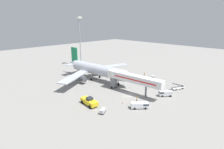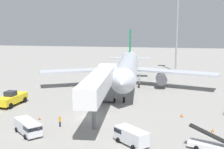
{
  "view_description": "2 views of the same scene",
  "coord_description": "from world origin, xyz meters",
  "px_view_note": "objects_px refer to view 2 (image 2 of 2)",
  "views": [
    {
      "loc": [
        -49.53,
        -39.48,
        26.84
      ],
      "look_at": [
        4.61,
        13.84,
        4.17
      ],
      "focal_mm": 29.2,
      "sensor_mm": 36.0,
      "label": 1
    },
    {
      "loc": [
        12.62,
        -45.11,
        15.1
      ],
      "look_at": [
        1.23,
        16.47,
        4.38
      ],
      "focal_mm": 47.13,
      "sensor_mm": 36.0,
      "label": 2
    }
  ],
  "objects_px": {
    "jet_bridge": "(101,82)",
    "safety_cone_charlie": "(39,118)",
    "safety_cone_bravo": "(182,115)",
    "apron_light_mast": "(178,9)",
    "service_van_mid_left": "(28,127)",
    "safety_cone_alpha": "(213,130)",
    "ground_crew_worker_midground": "(60,121)",
    "service_van_outer_right": "(131,135)",
    "pushback_tug": "(12,99)",
    "airplane_at_gate": "(127,68)",
    "belt_loader_truck": "(213,145)"
  },
  "relations": [
    {
      "from": "airplane_at_gate",
      "to": "safety_cone_charlie",
      "type": "bearing_deg",
      "value": -112.51
    },
    {
      "from": "apron_light_mast",
      "to": "service_van_outer_right",
      "type": "bearing_deg",
      "value": -96.74
    },
    {
      "from": "ground_crew_worker_midground",
      "to": "safety_cone_charlie",
      "type": "bearing_deg",
      "value": 149.61
    },
    {
      "from": "service_van_outer_right",
      "to": "ground_crew_worker_midground",
      "type": "xyz_separation_m",
      "value": [
        -11.14,
        4.51,
        -0.26
      ]
    },
    {
      "from": "ground_crew_worker_midground",
      "to": "apron_light_mast",
      "type": "distance_m",
      "value": 62.94
    },
    {
      "from": "safety_cone_alpha",
      "to": "apron_light_mast",
      "type": "height_order",
      "value": "apron_light_mast"
    },
    {
      "from": "jet_bridge",
      "to": "service_van_outer_right",
      "type": "relative_size",
      "value": 4.9
    },
    {
      "from": "jet_bridge",
      "to": "pushback_tug",
      "type": "height_order",
      "value": "jet_bridge"
    },
    {
      "from": "airplane_at_gate",
      "to": "apron_light_mast",
      "type": "bearing_deg",
      "value": 66.99
    },
    {
      "from": "safety_cone_bravo",
      "to": "apron_light_mast",
      "type": "relative_size",
      "value": 0.02
    },
    {
      "from": "pushback_tug",
      "to": "safety_cone_charlie",
      "type": "relative_size",
      "value": 13.46
    },
    {
      "from": "jet_bridge",
      "to": "safety_cone_alpha",
      "type": "xyz_separation_m",
      "value": [
        17.33,
        -4.7,
        -5.37
      ]
    },
    {
      "from": "apron_light_mast",
      "to": "safety_cone_charlie",
      "type": "bearing_deg",
      "value": -112.77
    },
    {
      "from": "ground_crew_worker_midground",
      "to": "safety_cone_alpha",
      "type": "bearing_deg",
      "value": 4.99
    },
    {
      "from": "belt_loader_truck",
      "to": "ground_crew_worker_midground",
      "type": "distance_m",
      "value": 21.66
    },
    {
      "from": "apron_light_mast",
      "to": "pushback_tug",
      "type": "bearing_deg",
      "value": -123.57
    },
    {
      "from": "pushback_tug",
      "to": "belt_loader_truck",
      "type": "distance_m",
      "value": 37.16
    },
    {
      "from": "safety_cone_alpha",
      "to": "apron_light_mast",
      "type": "xyz_separation_m",
      "value": [
        -3.67,
        55.24,
        19.44
      ]
    },
    {
      "from": "service_van_mid_left",
      "to": "safety_cone_charlie",
      "type": "relative_size",
      "value": 10.01
    },
    {
      "from": "pushback_tug",
      "to": "service_van_mid_left",
      "type": "xyz_separation_m",
      "value": [
        9.87,
        -13.34,
        -0.18
      ]
    },
    {
      "from": "pushback_tug",
      "to": "apron_light_mast",
      "type": "xyz_separation_m",
      "value": [
        31.55,
        47.54,
        18.42
      ]
    },
    {
      "from": "jet_bridge",
      "to": "ground_crew_worker_midground",
      "type": "xyz_separation_m",
      "value": [
        -4.77,
        -6.63,
        -4.73
      ]
    },
    {
      "from": "jet_bridge",
      "to": "safety_cone_alpha",
      "type": "relative_size",
      "value": 42.52
    },
    {
      "from": "safety_cone_alpha",
      "to": "safety_cone_bravo",
      "type": "height_order",
      "value": "safety_cone_bravo"
    },
    {
      "from": "apron_light_mast",
      "to": "belt_loader_truck",
      "type": "bearing_deg",
      "value": -87.51
    },
    {
      "from": "pushback_tug",
      "to": "belt_loader_truck",
      "type": "relative_size",
      "value": 1.21
    },
    {
      "from": "safety_cone_bravo",
      "to": "safety_cone_alpha",
      "type": "bearing_deg",
      "value": -57.55
    },
    {
      "from": "belt_loader_truck",
      "to": "safety_cone_charlie",
      "type": "xyz_separation_m",
      "value": [
        -25.6,
        7.39,
        -0.48
      ]
    },
    {
      "from": "safety_cone_alpha",
      "to": "apron_light_mast",
      "type": "bearing_deg",
      "value": 93.81
    },
    {
      "from": "jet_bridge",
      "to": "safety_cone_charlie",
      "type": "xyz_separation_m",
      "value": [
        -9.24,
        -4.01,
        -5.38
      ]
    },
    {
      "from": "safety_cone_bravo",
      "to": "safety_cone_charlie",
      "type": "bearing_deg",
      "value": -166.12
    },
    {
      "from": "safety_cone_alpha",
      "to": "safety_cone_charlie",
      "type": "relative_size",
      "value": 1.03
    },
    {
      "from": "airplane_at_gate",
      "to": "safety_cone_charlie",
      "type": "height_order",
      "value": "airplane_at_gate"
    },
    {
      "from": "service_van_mid_left",
      "to": "safety_cone_alpha",
      "type": "xyz_separation_m",
      "value": [
        25.35,
        5.64,
        -0.84
      ]
    },
    {
      "from": "jet_bridge",
      "to": "pushback_tug",
      "type": "relative_size",
      "value": 3.26
    },
    {
      "from": "belt_loader_truck",
      "to": "safety_cone_charlie",
      "type": "relative_size",
      "value": 11.12
    },
    {
      "from": "jet_bridge",
      "to": "safety_cone_charlie",
      "type": "distance_m",
      "value": 11.42
    },
    {
      "from": "jet_bridge",
      "to": "service_van_mid_left",
      "type": "bearing_deg",
      "value": -127.79
    },
    {
      "from": "ground_crew_worker_midground",
      "to": "safety_cone_alpha",
      "type": "height_order",
      "value": "ground_crew_worker_midground"
    },
    {
      "from": "airplane_at_gate",
      "to": "pushback_tug",
      "type": "bearing_deg",
      "value": -135.65
    },
    {
      "from": "service_van_mid_left",
      "to": "safety_cone_charlie",
      "type": "xyz_separation_m",
      "value": [
        -1.22,
        6.33,
        -0.85
      ]
    },
    {
      "from": "service_van_mid_left",
      "to": "apron_light_mast",
      "type": "bearing_deg",
      "value": 70.4
    },
    {
      "from": "airplane_at_gate",
      "to": "apron_light_mast",
      "type": "relative_size",
      "value": 1.49
    },
    {
      "from": "airplane_at_gate",
      "to": "service_van_mid_left",
      "type": "height_order",
      "value": "airplane_at_gate"
    },
    {
      "from": "jet_bridge",
      "to": "safety_cone_alpha",
      "type": "bearing_deg",
      "value": -15.18
    },
    {
      "from": "safety_cone_bravo",
      "to": "apron_light_mast",
      "type": "height_order",
      "value": "apron_light_mast"
    },
    {
      "from": "safety_cone_alpha",
      "to": "safety_cone_charlie",
      "type": "xyz_separation_m",
      "value": [
        -26.57,
        0.69,
        -0.01
      ]
    },
    {
      "from": "service_van_outer_right",
      "to": "ground_crew_worker_midground",
      "type": "relative_size",
      "value": 2.81
    },
    {
      "from": "ground_crew_worker_midground",
      "to": "safety_cone_alpha",
      "type": "relative_size",
      "value": 3.09
    },
    {
      "from": "safety_cone_bravo",
      "to": "service_van_outer_right",
      "type": "bearing_deg",
      "value": -118.76
    }
  ]
}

